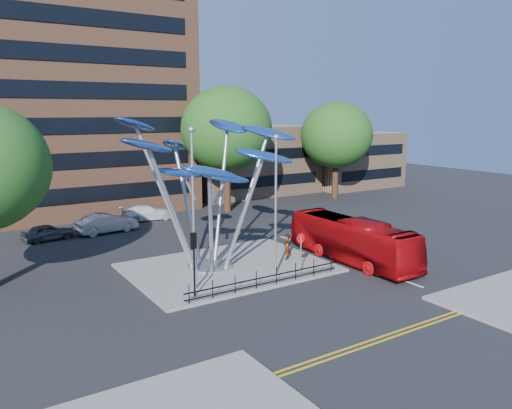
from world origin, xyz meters
TOP-DOWN VIEW (x-y plane):
  - ground at (0.00, 0.00)m, footprint 120.00×120.00m
  - traffic_island at (-1.00, 6.00)m, footprint 12.00×9.00m
  - double_yellow_near at (0.00, -6.00)m, footprint 40.00×0.12m
  - double_yellow_far at (0.00, -6.30)m, footprint 40.00×0.12m
  - brick_tower at (-6.00, 32.00)m, footprint 25.00×15.00m
  - low_building_near at (16.00, 30.00)m, footprint 15.00×8.00m
  - low_building_far at (30.00, 28.00)m, footprint 12.00×8.00m
  - tree_right at (8.00, 22.00)m, footprint 8.80×8.80m
  - tree_far at (22.00, 22.00)m, footprint 8.00×8.00m
  - leaf_sculpture at (-2.07, 6.68)m, footprint 12.72×9.54m
  - street_lamp_left at (-4.50, 3.50)m, footprint 0.36×0.36m
  - street_lamp_right at (0.50, 3.00)m, footprint 0.36×0.36m
  - traffic_light_island at (-5.00, 2.50)m, footprint 0.28×0.18m
  - no_entry_sign_island at (2.00, 2.52)m, footprint 0.60×0.10m
  - pedestrian_railing_front at (-1.00, 1.70)m, footprint 10.00×0.06m
  - red_bus at (6.60, 3.01)m, footprint 2.60×10.36m
  - pedestrian at (3.00, 5.26)m, footprint 0.73×0.71m
  - parked_car_left at (-9.12, 19.53)m, footprint 3.93×2.08m
  - parked_car_mid at (-4.62, 19.55)m, footprint 5.03×2.29m
  - parked_car_right at (-0.12, 22.39)m, footprint 4.78×2.27m

SIDE VIEW (x-z plane):
  - ground at x=0.00m, z-range 0.00..0.00m
  - double_yellow_near at x=0.00m, z-range 0.00..0.01m
  - double_yellow_far at x=0.00m, z-range 0.00..0.01m
  - traffic_island at x=-1.00m, z-range 0.00..0.15m
  - pedestrian_railing_front at x=-1.00m, z-range 0.05..1.05m
  - parked_car_left at x=-9.12m, z-range 0.00..1.28m
  - parked_car_right at x=-0.12m, z-range 0.00..1.35m
  - parked_car_mid at x=-4.62m, z-range 0.00..1.60m
  - pedestrian at x=3.00m, z-range 0.15..1.84m
  - red_bus at x=6.60m, z-range 0.00..2.87m
  - no_entry_sign_island at x=2.00m, z-range 0.59..3.04m
  - traffic_light_island at x=-5.00m, z-range 0.90..4.33m
  - low_building_far at x=30.00m, z-range 0.00..7.00m
  - low_building_near at x=16.00m, z-range 0.00..8.00m
  - street_lamp_right at x=0.50m, z-range 0.94..9.24m
  - street_lamp_left at x=-4.50m, z-range 0.96..9.76m
  - leaf_sculpture at x=-2.07m, z-range 2.12..11.63m
  - tree_far at x=22.00m, z-range 1.70..12.51m
  - tree_right at x=8.00m, z-range 1.98..14.09m
  - brick_tower at x=-6.00m, z-range 0.00..30.00m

